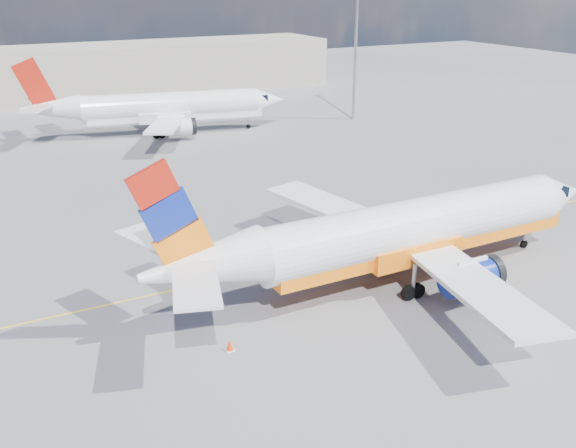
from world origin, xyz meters
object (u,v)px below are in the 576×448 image
main_jet (404,231)px  gse_tug (487,205)px  second_jet (163,108)px  traffic_cone (230,345)px

main_jet → gse_tug: size_ratio=12.56×
second_jet → gse_tug: (14.36, -40.55, -2.37)m
second_jet → gse_tug: second_jet is taller
second_jet → traffic_cone: size_ratio=51.12×
second_jet → main_jet: bearing=-77.1°
main_jet → traffic_cone: size_ratio=52.93×
main_jet → traffic_cone: bearing=-169.2°
second_jet → gse_tug: 43.08m
gse_tug → traffic_cone: bearing=-163.4°
main_jet → traffic_cone: (-13.08, -2.61, -3.08)m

